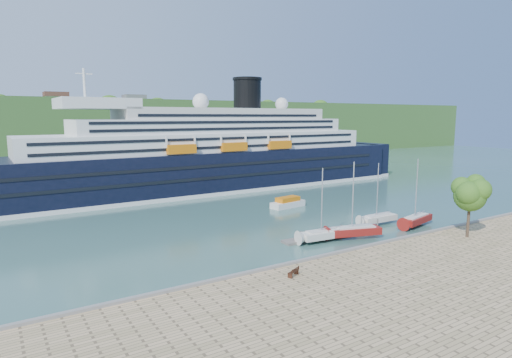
% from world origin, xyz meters
% --- Properties ---
extents(ground, '(400.00, 400.00, 0.00)m').
position_xyz_m(ground, '(0.00, 0.00, 0.00)').
color(ground, '#315850').
rests_on(ground, ground).
extents(far_hillside, '(400.00, 50.00, 24.00)m').
position_xyz_m(far_hillside, '(0.00, 145.00, 12.00)').
color(far_hillside, '#356126').
rests_on(far_hillside, ground).
extents(quay_coping, '(220.00, 0.50, 0.30)m').
position_xyz_m(quay_coping, '(0.00, -0.20, 1.15)').
color(quay_coping, slate).
rests_on(quay_coping, promenade).
extents(cruise_ship, '(120.70, 19.55, 27.04)m').
position_xyz_m(cruise_ship, '(0.22, 54.43, 13.52)').
color(cruise_ship, black).
rests_on(cruise_ship, ground).
extents(park_bench, '(1.74, 1.24, 1.03)m').
position_xyz_m(park_bench, '(-16.30, -3.25, 1.52)').
color(park_bench, '#3F2012').
rests_on(park_bench, promenade).
extents(promenade_tree, '(5.69, 5.69, 9.42)m').
position_xyz_m(promenade_tree, '(13.02, -4.27, 5.71)').
color(promenade_tree, '#2B6119').
rests_on(promenade_tree, promenade).
extents(floating_pontoon, '(16.71, 2.79, 0.37)m').
position_xyz_m(floating_pontoon, '(-0.25, 8.60, 0.18)').
color(floating_pontoon, gray).
rests_on(floating_pontoon, ground).
extents(sailboat_white_near, '(7.92, 2.94, 9.99)m').
position_xyz_m(sailboat_white_near, '(-2.96, 7.15, 5.00)').
color(sailboat_white_near, silver).
rests_on(sailboat_white_near, ground).
extents(sailboat_red, '(8.58, 4.61, 10.68)m').
position_xyz_m(sailboat_red, '(1.85, 5.91, 5.34)').
color(sailboat_red, maroon).
rests_on(sailboat_red, ground).
extents(sailboat_white_far, '(7.53, 2.25, 9.67)m').
position_xyz_m(sailboat_white_far, '(11.09, 9.87, 4.83)').
color(sailboat_white_far, silver).
rests_on(sailboat_white_far, ground).
extents(tender_launch, '(7.65, 3.56, 2.04)m').
position_xyz_m(tender_launch, '(6.33, 28.49, 1.02)').
color(tender_launch, orange).
rests_on(tender_launch, ground).
extents(sailboat_extra, '(8.38, 3.98, 10.44)m').
position_xyz_m(sailboat_extra, '(15.32, 5.81, 5.22)').
color(sailboat_extra, maroon).
rests_on(sailboat_extra, ground).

